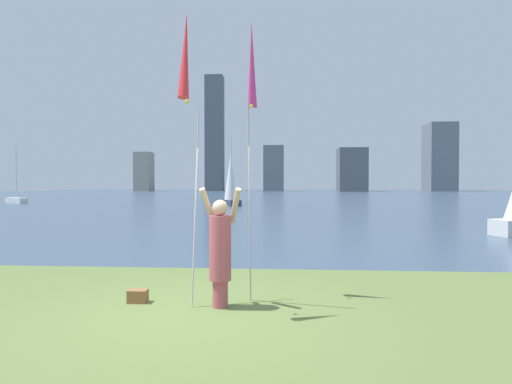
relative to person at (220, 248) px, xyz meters
name	(u,v)px	position (x,y,z in m)	size (l,w,h in m)	color
ground	(277,198)	(-0.36, 50.67, -0.97)	(120.00, 138.00, 0.12)	#5B7038
person	(220,248)	(0.00, 0.00, 0.00)	(0.68, 0.50, 1.86)	#B24C59
kite_flag_left	(186,63)	(-0.44, -0.43, 2.75)	(0.16, 1.18, 4.42)	#B2B2B7
kite_flag_right	(252,72)	(0.44, 0.69, 2.89)	(0.16, 0.88, 4.62)	#B2B2B7
bag	(138,296)	(-1.37, 0.17, -0.81)	(0.30, 0.21, 0.20)	brown
sailboat_0	(16,200)	(-24.69, 33.41, -0.58)	(2.80, 2.10, 5.36)	silver
sailboat_5	(231,182)	(-3.73, 30.21, 1.08)	(1.89, 2.30, 5.75)	#333D51
skyline_tower_0	(144,172)	(-32.21, 93.52, 3.58)	(3.68, 4.35, 9.00)	gray
skyline_tower_1	(215,134)	(-16.03, 96.02, 12.54)	(4.12, 3.82, 26.91)	#565B66
skyline_tower_2	(274,168)	(-2.11, 94.88, 4.30)	(4.60, 4.15, 10.43)	slate
skyline_tower_3	(352,170)	(15.49, 93.73, 3.90)	(6.20, 7.50, 9.63)	#565B66
skyline_tower_4	(439,157)	(35.66, 96.61, 6.77)	(5.90, 7.45, 15.37)	slate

